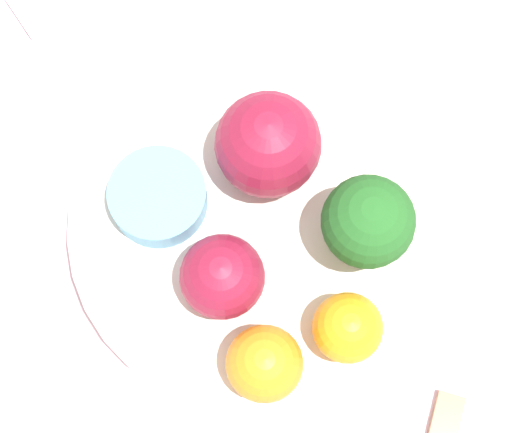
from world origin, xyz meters
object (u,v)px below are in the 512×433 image
apple_red (222,277)px  small_cup (158,197)px  broccoli (368,222)px  bowl (256,230)px  orange_back (264,364)px  orange_front (347,328)px  apple_green (268,145)px

apple_red → small_cup: 0.06m
small_cup → broccoli: bearing=28.4°
bowl → orange_back: 0.09m
bowl → orange_front: 0.09m
broccoli → apple_green: 0.07m
bowl → orange_back: bearing=-47.9°
orange_front → bowl: bearing=166.3°
orange_front → small_cup: bearing=-176.9°
broccoli → apple_red: (-0.04, -0.07, -0.01)m
orange_back → broccoli: bearing=92.0°
broccoli → small_cup: bearing=-151.6°
apple_red → orange_front: 0.07m
bowl → small_cup: 0.06m
bowl → orange_front: (0.08, -0.02, 0.04)m
bowl → apple_red: apple_red is taller
apple_green → small_cup: apple_green is taller
bowl → orange_back: (0.06, -0.06, 0.04)m
apple_green → orange_front: apple_green is taller
orange_back → small_cup: (-0.11, 0.04, -0.01)m
broccoli → apple_red: broccoli is taller
orange_back → apple_red: bearing=155.2°
apple_green → orange_back: apple_green is taller
orange_front → small_cup: (-0.13, -0.01, -0.01)m
apple_green → orange_back: size_ratio=1.45×
apple_green → small_cup: 0.07m
apple_green → orange_back: 0.12m
bowl → broccoli: broccoli is taller
apple_red → apple_green: bearing=110.3°
orange_front → small_cup: orange_front is taller
broccoli → apple_green: bearing=178.1°
apple_green → orange_front: 0.11m
bowl → broccoli: (0.05, 0.03, 0.05)m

